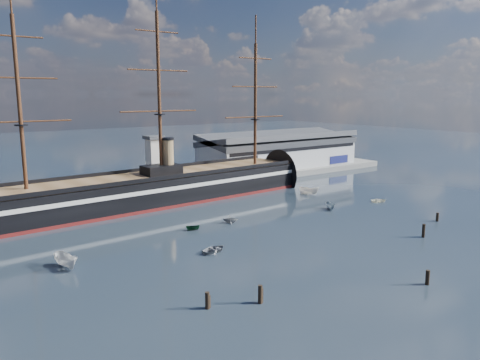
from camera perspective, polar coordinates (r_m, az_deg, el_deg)
ground at (r=112.91m, az=-4.17°, el=-4.48°), size 600.00×600.00×0.00m
quay at (r=148.21m, az=-8.32°, el=-0.97°), size 180.00×18.00×2.00m
warehouse at (r=177.28m, az=4.82°, el=3.58°), size 63.00×21.00×11.60m
quay_tower at (r=140.83m, az=-10.37°, el=2.40°), size 5.00×5.00×15.00m
warship at (r=126.76m, az=-10.99°, el=-1.12°), size 113.29×21.04×53.94m
motorboat_a at (r=85.56m, az=-20.37°, el=-10.05°), size 7.99×3.92×3.06m
motorboat_b at (r=88.35m, az=-3.13°, el=-8.74°), size 1.86×3.38×1.49m
motorboat_c at (r=121.74m, az=10.95°, el=-3.55°), size 5.70×4.02×2.15m
motorboat_d at (r=107.21m, az=-1.18°, el=-5.26°), size 5.42×5.99×2.08m
motorboat_e at (r=133.45m, az=16.58°, el=-2.57°), size 2.13×2.80×1.22m
motorboat_f at (r=138.72m, az=8.38°, el=-1.75°), size 7.31×5.56×2.78m
motorboat_g at (r=102.04m, az=-5.75°, el=-6.13°), size 2.93×3.62×1.39m
piling_near_left at (r=68.06m, az=2.48°, el=-14.78°), size 0.64×0.64×3.37m
piling_near_mid at (r=79.41m, az=21.84°, el=-11.76°), size 0.64×0.64×3.06m
piling_near_right at (r=103.92m, az=21.42°, el=-6.51°), size 0.64×0.64×3.51m
piling_far_right at (r=117.86m, az=22.89°, el=-4.65°), size 0.64×0.64×2.75m
piling_extra at (r=66.62m, az=-3.99°, el=-15.38°), size 0.64×0.64×3.10m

